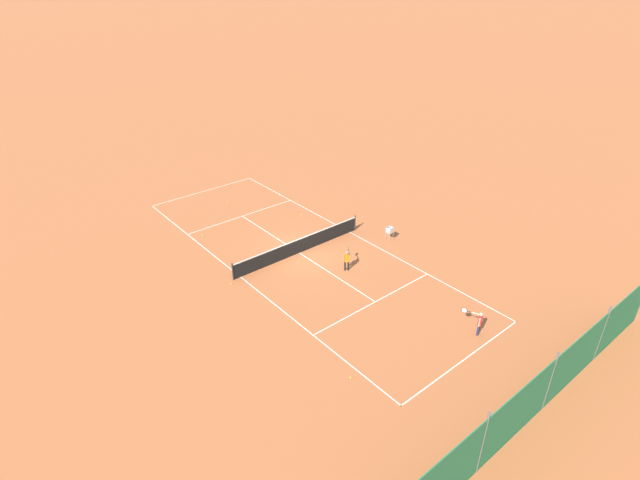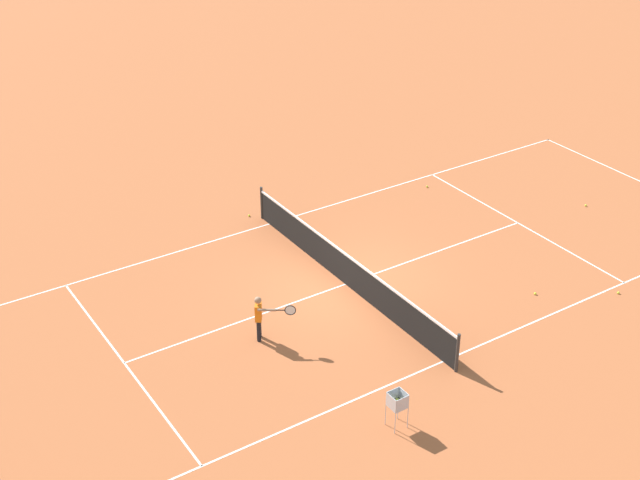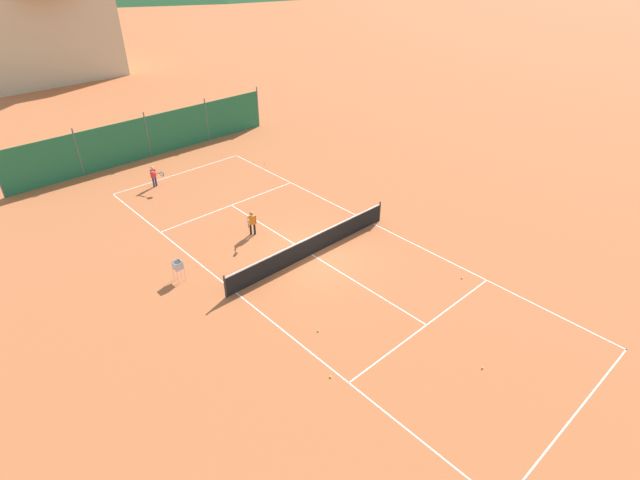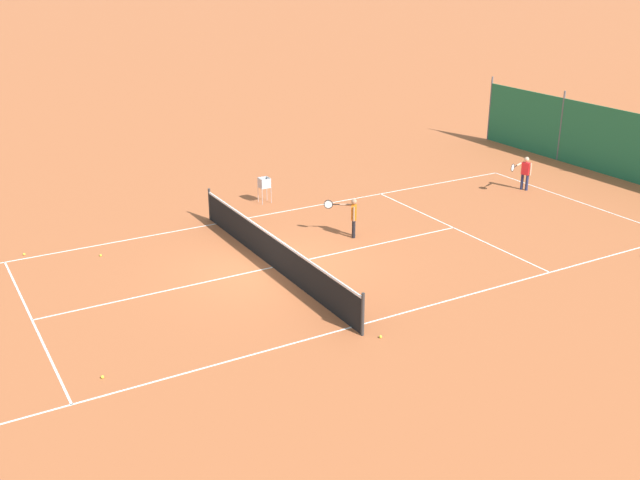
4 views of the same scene
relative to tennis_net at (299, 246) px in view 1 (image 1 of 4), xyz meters
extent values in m
plane|color=#B25B33|center=(0.00, 0.00, -0.50)|extent=(600.00, 600.00, 0.00)
cube|color=white|center=(0.00, 11.90, -0.50)|extent=(8.25, 0.05, 0.01)
cube|color=white|center=(0.00, -11.90, -0.50)|extent=(8.25, 0.05, 0.01)
cube|color=white|center=(-4.10, 0.00, -0.50)|extent=(0.05, 23.85, 0.01)
cube|color=white|center=(4.10, 0.00, -0.50)|extent=(0.05, 23.85, 0.01)
cube|color=white|center=(0.00, 6.40, -0.50)|extent=(8.20, 0.05, 0.01)
cube|color=white|center=(0.00, -6.40, -0.50)|extent=(8.20, 0.05, 0.01)
cube|color=white|center=(0.00, 0.00, -0.50)|extent=(0.05, 12.80, 0.01)
cylinder|color=#2D2D2D|center=(-4.55, 0.00, 0.03)|extent=(0.08, 0.08, 1.06)
cylinder|color=#2D2D2D|center=(4.55, 0.00, 0.03)|extent=(0.08, 0.08, 1.06)
cube|color=black|center=(0.00, 0.00, -0.04)|extent=(9.10, 0.02, 0.91)
cube|color=white|center=(0.00, 0.00, 0.43)|extent=(9.10, 0.04, 0.06)
cube|color=#236B42|center=(0.00, 15.50, 0.80)|extent=(17.20, 0.04, 2.60)
cylinder|color=#59595E|center=(-4.30, 15.50, 0.95)|extent=(0.08, 0.08, 2.90)
cylinder|color=#59595E|center=(0.00, 15.50, 0.95)|extent=(0.08, 0.08, 2.90)
cylinder|color=#59595E|center=(4.30, 15.50, 0.95)|extent=(0.08, 0.08, 2.90)
cylinder|color=#23284C|center=(-1.80, 11.29, -0.21)|extent=(0.10, 0.10, 0.58)
cylinder|color=#23284C|center=(-1.97, 11.22, -0.21)|extent=(0.10, 0.10, 0.58)
cube|color=red|center=(-1.89, 11.25, 0.31)|extent=(0.32, 0.26, 0.45)
sphere|color=tan|center=(-1.89, 11.25, 0.65)|extent=(0.18, 0.18, 0.18)
cylinder|color=tan|center=(-1.72, 11.32, 0.31)|extent=(0.07, 0.07, 0.45)
cylinder|color=tan|center=(-1.96, 10.97, 0.49)|extent=(0.24, 0.44, 0.07)
cylinder|color=black|center=(-1.83, 10.67, 0.49)|extent=(0.11, 0.20, 0.03)
torus|color=black|center=(-1.74, 10.45, 0.49)|extent=(0.13, 0.27, 0.28)
cylinder|color=silver|center=(-1.74, 10.45, 0.49)|extent=(0.10, 0.23, 0.25)
cylinder|color=black|center=(-0.82, 3.16, -0.21)|extent=(0.10, 0.10, 0.57)
cylinder|color=black|center=(-0.98, 3.27, -0.21)|extent=(0.10, 0.10, 0.57)
cube|color=orange|center=(-0.90, 3.22, 0.30)|extent=(0.32, 0.29, 0.44)
sphere|color=#A37556|center=(-0.90, 3.22, 0.64)|extent=(0.18, 0.18, 0.18)
cylinder|color=#A37556|center=(-0.75, 3.12, 0.30)|extent=(0.06, 0.06, 0.44)
cylinder|color=#A37556|center=(-1.17, 3.13, 0.47)|extent=(0.30, 0.41, 0.06)
cylinder|color=black|center=(-1.35, 2.86, 0.47)|extent=(0.14, 0.18, 0.03)
torus|color=black|center=(-1.49, 2.66, 0.47)|extent=(0.18, 0.25, 0.28)
cylinder|color=silver|center=(-1.49, 2.66, 0.47)|extent=(0.14, 0.21, 0.25)
sphere|color=#CCE033|center=(4.61, 9.54, -0.47)|extent=(0.07, 0.07, 0.07)
sphere|color=#CCE033|center=(-4.38, -5.83, -0.47)|extent=(0.07, 0.07, 0.07)
sphere|color=#CCE033|center=(-3.19, -3.94, -0.47)|extent=(0.07, 0.07, 0.07)
sphere|color=#CCE033|center=(4.87, 0.29, -0.47)|extent=(0.07, 0.07, 0.07)
sphere|color=#CCE033|center=(-0.37, -8.98, -0.47)|extent=(0.07, 0.07, 0.07)
sphere|color=#CCE033|center=(3.44, -5.63, -0.47)|extent=(0.07, 0.07, 0.07)
cylinder|color=#B7B7BC|center=(-5.47, 2.16, -0.22)|extent=(0.02, 0.02, 0.55)
cylinder|color=#B7B7BC|center=(-5.13, 2.16, -0.22)|extent=(0.02, 0.02, 0.55)
cylinder|color=#B7B7BC|center=(-5.47, 2.50, -0.22)|extent=(0.02, 0.02, 0.55)
cylinder|color=#B7B7BC|center=(-5.13, 2.50, -0.22)|extent=(0.02, 0.02, 0.55)
cube|color=#B7B7BC|center=(-5.30, 2.33, 0.06)|extent=(0.34, 0.34, 0.02)
cube|color=#B7B7BC|center=(-5.30, 2.16, 0.22)|extent=(0.34, 0.02, 0.34)
cube|color=#B7B7BC|center=(-5.30, 2.50, 0.22)|extent=(0.34, 0.02, 0.34)
cube|color=#B7B7BC|center=(-5.47, 2.33, 0.22)|extent=(0.02, 0.34, 0.34)
cube|color=#B7B7BC|center=(-5.13, 2.33, 0.22)|extent=(0.02, 0.34, 0.34)
sphere|color=#CCE033|center=(-5.40, 2.20, 0.10)|extent=(0.07, 0.07, 0.07)
sphere|color=#CCE033|center=(-5.29, 2.21, 0.10)|extent=(0.07, 0.07, 0.07)
sphere|color=#CCE033|center=(-5.40, 2.28, 0.10)|extent=(0.07, 0.07, 0.07)
sphere|color=#CCE033|center=(-5.19, 2.23, 0.10)|extent=(0.07, 0.07, 0.07)
sphere|color=#CCE033|center=(-5.18, 2.25, 0.10)|extent=(0.07, 0.07, 0.07)
sphere|color=#CCE033|center=(-5.23, 2.26, 0.10)|extent=(0.07, 0.07, 0.07)
sphere|color=#CCE033|center=(-5.37, 2.40, 0.16)|extent=(0.07, 0.07, 0.07)
sphere|color=#CCE033|center=(-5.36, 2.45, 0.16)|extent=(0.07, 0.07, 0.07)
sphere|color=#CCE033|center=(-5.39, 2.42, 0.16)|extent=(0.07, 0.07, 0.07)
sphere|color=#CCE033|center=(-5.35, 2.42, 0.16)|extent=(0.07, 0.07, 0.07)
camera|label=1|loc=(15.43, 20.57, 14.75)|focal=28.00mm
camera|label=2|loc=(-16.74, 11.77, 12.49)|focal=50.00mm
camera|label=3|loc=(-12.37, -14.02, 11.97)|focal=28.00mm
camera|label=4|loc=(17.19, -8.39, 7.68)|focal=42.00mm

